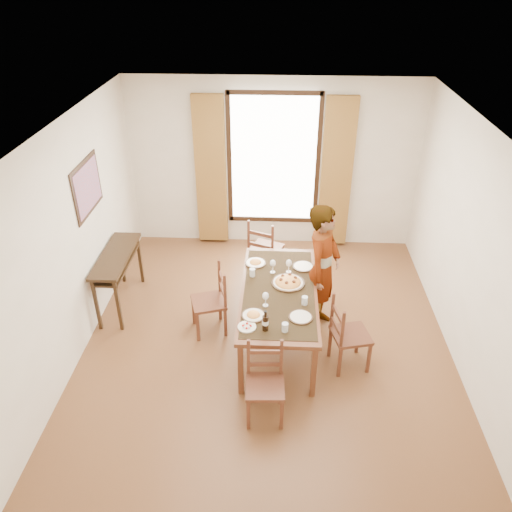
{
  "coord_description": "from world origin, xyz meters",
  "views": [
    {
      "loc": [
        0.11,
        -4.9,
        4.19
      ],
      "look_at": [
        -0.16,
        0.32,
        1.0
      ],
      "focal_mm": 35.0,
      "sensor_mm": 36.0,
      "label": 1
    }
  ],
  "objects_px": {
    "console_table": "(117,262)",
    "man": "(322,269)",
    "pasta_platter": "(288,280)",
    "dining_table": "(279,294)"
  },
  "relations": [
    {
      "from": "dining_table",
      "to": "man",
      "type": "height_order",
      "value": "man"
    },
    {
      "from": "man",
      "to": "pasta_platter",
      "type": "bearing_deg",
      "value": 138.22
    },
    {
      "from": "console_table",
      "to": "pasta_platter",
      "type": "height_order",
      "value": "pasta_platter"
    },
    {
      "from": "pasta_platter",
      "to": "dining_table",
      "type": "bearing_deg",
      "value": -128.37
    },
    {
      "from": "man",
      "to": "pasta_platter",
      "type": "distance_m",
      "value": 0.46
    },
    {
      "from": "console_table",
      "to": "dining_table",
      "type": "relative_size",
      "value": 0.61
    },
    {
      "from": "dining_table",
      "to": "man",
      "type": "distance_m",
      "value": 0.64
    },
    {
      "from": "console_table",
      "to": "man",
      "type": "height_order",
      "value": "man"
    },
    {
      "from": "dining_table",
      "to": "pasta_platter",
      "type": "xyz_separation_m",
      "value": [
        0.11,
        0.14,
        0.11
      ]
    },
    {
      "from": "console_table",
      "to": "man",
      "type": "relative_size",
      "value": 0.7
    }
  ]
}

